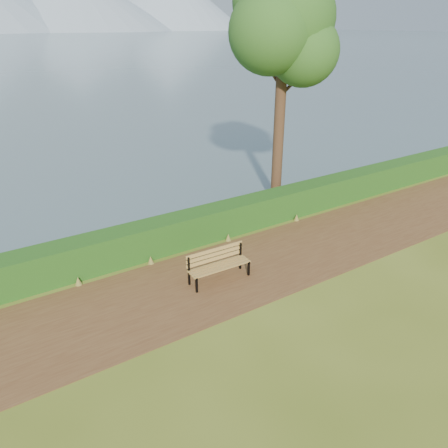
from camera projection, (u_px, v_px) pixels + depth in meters
ground at (221, 284)px, 11.70m from camera, size 140.00×140.00×0.00m
path at (215, 279)px, 11.93m from camera, size 40.00×3.40×0.01m
hedge at (175, 232)px, 13.47m from camera, size 32.00×0.85×1.00m
bench at (218, 263)px, 11.76m from camera, size 1.75×0.56×0.87m
tree at (284, 25)px, 14.58m from camera, size 4.30×3.53×8.48m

